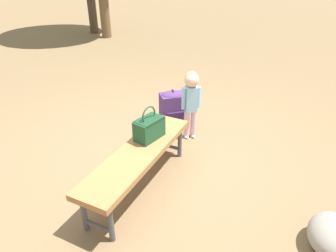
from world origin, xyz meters
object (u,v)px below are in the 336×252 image
Objects in this scene: handbag at (149,128)px; park_bench at (139,156)px; backpack_large at (173,108)px; trail_rock at (333,236)px; child_standing at (191,95)px.

park_bench is at bearing -173.31° from handbag.
backpack_large is 1.17× the size of trail_rock.
park_bench is at bearing 177.95° from child_standing.
child_standing reaches higher than trail_rock.
trail_rock is (-0.19, -1.84, -0.44)m from handbag.
handbag is 0.40× the size of child_standing.
trail_rock is (-1.25, -2.10, -0.14)m from backpack_large.
child_standing is (0.91, -0.07, 0.04)m from handbag.
park_bench is 1.20m from child_standing.
handbag reaches higher than backpack_large.
trail_rock is at bearing -87.39° from park_bench.
park_bench is 4.38× the size of handbag.
backpack_large is at bearing 59.21° from trail_rock.
backpack_large is (0.16, 0.34, -0.33)m from child_standing.
backpack_large reaches higher than park_bench.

